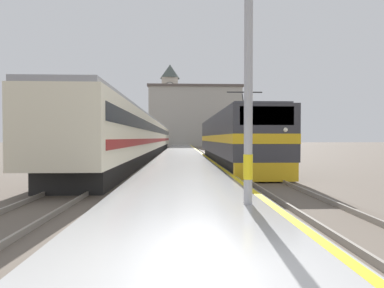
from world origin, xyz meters
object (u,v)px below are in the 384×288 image
object	(u,v)px
locomotive_train	(231,139)
passenger_train	(147,137)
catenary_mast	(253,34)
clock_tower	(170,102)

from	to	relation	value
locomotive_train	passenger_train	xyz separation A→B (m)	(-7.49, 13.16, 0.22)
catenary_mast	locomotive_train	bearing A→B (deg)	82.35
locomotive_train	passenger_train	world-z (taller)	locomotive_train
locomotive_train	catenary_mast	xyz separation A→B (m)	(-1.92, -14.32, 2.57)
passenger_train	clock_tower	size ratio (longest dim) A/B	2.33
catenary_mast	clock_tower	size ratio (longest dim) A/B	0.37
locomotive_train	catenary_mast	size ratio (longest dim) A/B	2.25
locomotive_train	clock_tower	xyz separation A→B (m)	(-6.53, 60.25, 9.92)
passenger_train	catenary_mast	xyz separation A→B (m)	(5.56, -27.47, 2.35)
catenary_mast	clock_tower	bearing A→B (deg)	93.53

